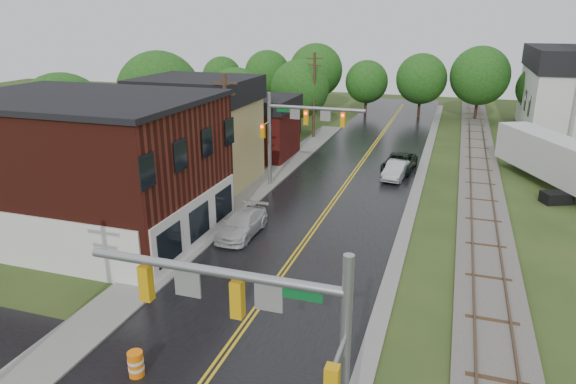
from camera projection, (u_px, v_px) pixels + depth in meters
The scene contains 20 objects.
main_road at pixel (348, 181), 41.07m from camera, with size 10.00×90.00×0.02m, color black.
curb_right at pixel (422, 170), 43.97m from camera, with size 0.80×70.00×0.12m, color gray.
sidewalk_left at pixel (253, 192), 38.41m from camera, with size 2.40×50.00×0.12m, color gray.
brick_building at pixel (88, 167), 29.94m from camera, with size 14.30×10.30×8.30m.
yellow_house at pixel (200, 143), 39.69m from camera, with size 8.00×7.00×6.40m, color tan.
darkred_building at pixel (255, 133), 47.81m from camera, with size 7.00×6.00×4.40m, color #3F0F0C.
railroad at pixel (479, 174), 42.58m from camera, with size 3.20×80.00×0.30m.
traffic_signal_near at pixel (265, 322), 13.27m from camera, with size 7.34×0.30×7.20m.
traffic_signal_far at pixel (296, 124), 37.79m from camera, with size 7.34×0.43×7.20m.
utility_pole_b at pixel (227, 139), 34.36m from camera, with size 1.80×0.28×9.00m.
utility_pole_c at pixel (314, 94), 54.14m from camera, with size 1.80×0.28×9.00m.
tree_left_a at pixel (65, 121), 38.00m from camera, with size 6.80×6.80×8.67m.
tree_left_b at pixel (160, 96), 46.20m from camera, with size 7.60×7.60×9.69m.
tree_left_c at pixel (237, 99), 52.60m from camera, with size 6.00×6.00×7.65m.
tree_left_e at pixel (301, 90), 56.42m from camera, with size 6.40×6.40×8.16m.
suv_dark at pixel (399, 163), 43.52m from camera, with size 2.37×5.15×1.43m, color black.
sedan_silver at pixel (396, 170), 41.48m from camera, with size 1.48×4.25×1.40m, color #B0B0B5.
pickup_white at pixel (242, 224), 30.72m from camera, with size 1.94×4.77×1.38m, color silver.
semi_trailer at pixel (551, 157), 39.44m from camera, with size 7.41×11.96×3.79m.
construction_barrel at pixel (136, 364), 18.62m from camera, with size 0.56×0.56×1.00m, color orange.
Camera 1 is at (7.62, -8.71, 12.44)m, focal length 32.00 mm.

